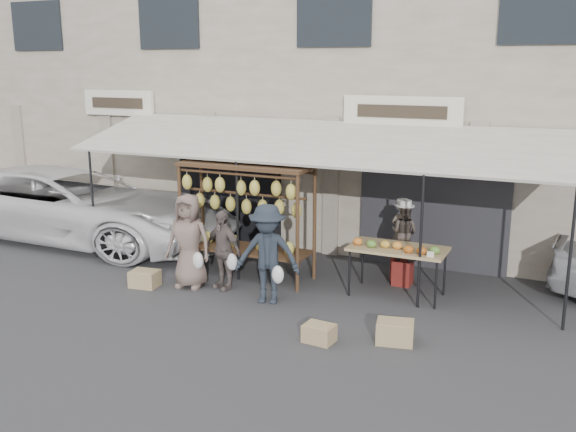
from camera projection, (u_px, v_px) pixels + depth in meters
name	position (u px, v px, depth m)	size (l,w,h in m)	color
ground_plane	(257.00, 307.00, 10.99)	(90.00, 90.00, 0.00)	#2D2D30
shophouse	(376.00, 81.00, 15.89)	(24.00, 6.15, 7.30)	#B3A897
awning	(310.00, 143.00, 12.41)	(10.00, 2.35, 2.92)	beige
banana_rack	(245.00, 199.00, 12.21)	(2.60, 0.90, 2.24)	#3A2815
produce_table	(398.00, 249.00, 11.31)	(1.70, 0.90, 1.04)	tan
vendor_left	(402.00, 230.00, 12.21)	(0.39, 0.25, 1.06)	#66594E
vendor_right	(404.00, 232.00, 11.89)	(0.52, 0.41, 1.07)	#423935
customer_left	(189.00, 241.00, 11.82)	(0.86, 0.56, 1.77)	#705C53
customer_mid	(223.00, 250.00, 11.76)	(0.87, 0.36, 1.48)	#605550
customer_right	(267.00, 254.00, 11.02)	(1.13, 0.65, 1.75)	#212831
stool_left	(400.00, 268.00, 12.38)	(0.31, 0.31, 0.44)	maroon
stool_right	(403.00, 272.00, 12.07)	(0.34, 0.34, 0.48)	maroon
crate_near_a	(319.00, 333.00, 9.59)	(0.45, 0.34, 0.27)	tan
crate_near_b	(395.00, 332.00, 9.56)	(0.54, 0.41, 0.33)	tan
crate_far	(145.00, 279.00, 11.98)	(0.51, 0.39, 0.30)	tan
van	(66.00, 187.00, 15.09)	(2.73, 5.93, 2.47)	white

